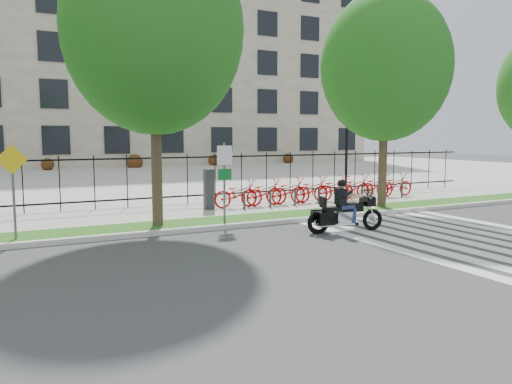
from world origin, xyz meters
name	(u,v)px	position (x,y,z in m)	size (l,w,h in m)	color
ground	(315,255)	(0.00, 0.00, 0.00)	(120.00, 120.00, 0.00)	#3A3A3D
curb	(242,225)	(0.00, 4.10, 0.07)	(60.00, 0.20, 0.15)	beige
grass_verge	(231,221)	(0.00, 4.95, 0.07)	(60.00, 1.50, 0.15)	#205615
sidewalk	(203,211)	(0.00, 7.45, 0.07)	(60.00, 3.50, 0.15)	#ABA8A0
plaza	(111,177)	(0.00, 25.00, 0.05)	(80.00, 34.00, 0.10)	#ABA8A0
crosswalk_stripes	(457,237)	(4.83, 0.00, 0.01)	(5.70, 8.00, 0.01)	silver
iron_fence	(187,179)	(0.00, 9.20, 1.15)	(30.00, 0.06, 2.00)	black
office_building	(70,65)	(0.00, 44.92, 9.97)	(60.00, 21.90, 20.15)	gray
lamp_post_right	(347,129)	(10.00, 12.00, 3.21)	(1.06, 0.70, 4.25)	black
street_tree_1	(154,31)	(-2.44, 4.95, 5.92)	(5.31, 5.31, 8.84)	#3C2B21
street_tree_2	(385,67)	(6.36, 4.95, 5.43)	(4.86, 4.86, 8.08)	#3C2B21
bike_share_station	(322,189)	(5.12, 7.20, 0.68)	(10.07, 0.89, 1.50)	#2D2D33
sign_pole_regulatory	(225,172)	(-0.37, 4.58, 1.74)	(0.50, 0.09, 2.50)	#59595B
sign_pole_warning	(13,179)	(-6.37, 4.58, 1.74)	(0.78, 0.09, 2.49)	#59595B
motorcycle_rider	(345,211)	(2.45, 2.07, 0.64)	(2.46, 0.91, 1.91)	black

